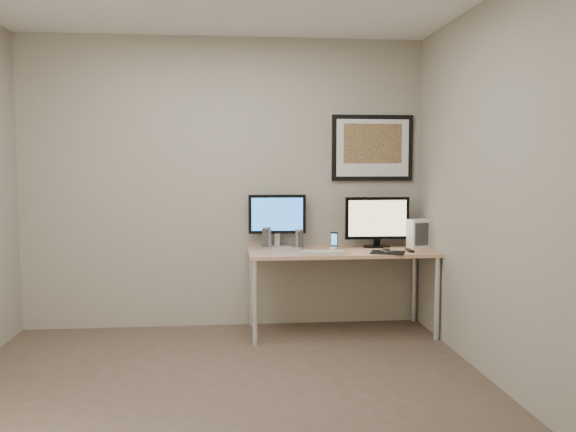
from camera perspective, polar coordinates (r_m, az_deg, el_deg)
The scene contains 14 objects.
floor at distance 4.09m, azimuth -5.91°, elevation -16.20°, with size 3.60×3.60×0.00m, color #493D2D.
room at distance 4.27m, azimuth -6.07°, elevation 7.18°, with size 3.60×3.60×3.60m.
desk at distance 5.32m, azimuth 4.95°, elevation -3.87°, with size 1.60×0.70×0.73m.
framed_art at distance 5.66m, azimuth 7.90°, elevation 6.34°, with size 0.75×0.04×0.60m.
monitor_large at distance 5.46m, azimuth -1.02°, elevation -0.18°, with size 0.52×0.17×0.47m.
monitor_tv at distance 5.47m, azimuth 8.34°, elevation -0.43°, with size 0.57×0.14×0.45m.
speaker_left at distance 5.38m, azimuth -1.98°, elevation -2.04°, with size 0.08×0.08×0.19m, color #B7B8BC.
speaker_right at distance 5.39m, azimuth 1.05°, elevation -2.13°, with size 0.07×0.07×0.17m, color #B7B8BC.
phone_dock at distance 5.38m, azimuth 4.34°, elevation -2.28°, with size 0.07×0.07×0.15m, color black.
keyboard at distance 5.14m, azimuth 3.27°, elevation -3.34°, with size 0.38×0.10×0.01m, color silver.
mousepad at distance 5.19m, azimuth 9.32°, elevation -3.38°, with size 0.28×0.25×0.00m, color black.
mouse at distance 5.21m, azimuth 9.18°, elevation -3.13°, with size 0.06×0.10×0.03m, color black.
remote at distance 5.30m, azimuth 11.32°, elevation -3.15°, with size 0.04×0.16×0.02m, color black.
fan_unit at distance 5.53m, azimuth 12.05°, elevation -1.61°, with size 0.17×0.12×0.25m, color white.
Camera 1 is at (0.03, -3.82, 1.46)m, focal length 38.00 mm.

